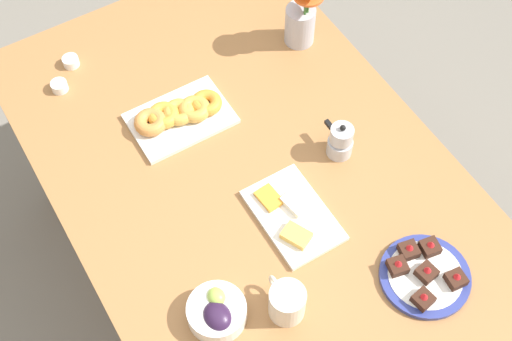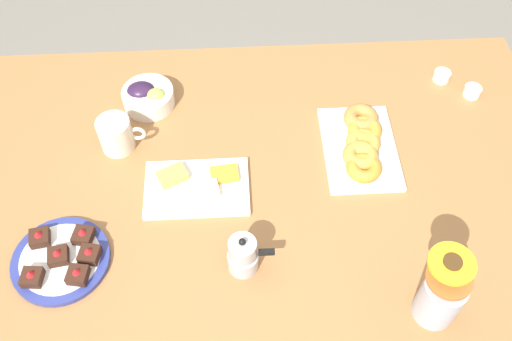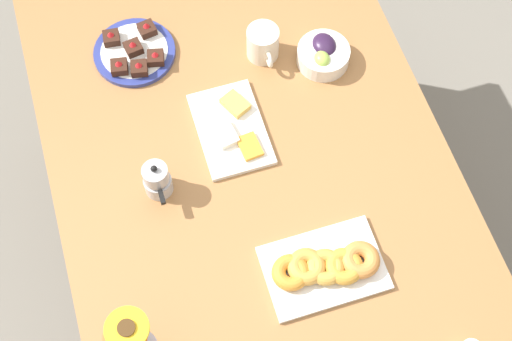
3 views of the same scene
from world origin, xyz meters
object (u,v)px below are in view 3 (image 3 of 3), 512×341
(grape_bowl, at_px, (323,54))
(dessert_plate, at_px, (135,52))
(dining_table, at_px, (256,192))
(moka_pot, at_px, (157,180))
(croissant_platter, at_px, (325,267))
(cheese_platter, at_px, (232,128))
(coffee_mug, at_px, (263,43))

(grape_bowl, height_order, dessert_plate, grape_bowl)
(dining_table, height_order, moka_pot, moka_pot)
(grape_bowl, distance_m, moka_pot, 0.57)
(dining_table, bearing_deg, croissant_platter, 16.44)
(dining_table, relative_size, croissant_platter, 5.66)
(dining_table, xyz_separation_m, croissant_platter, (0.28, 0.08, 0.11))
(dining_table, bearing_deg, moka_pot, -99.94)
(moka_pot, bearing_deg, cheese_platter, 115.98)
(coffee_mug, height_order, croissant_platter, coffee_mug)
(grape_bowl, height_order, moka_pot, moka_pot)
(grape_bowl, relative_size, moka_pot, 1.20)
(moka_pot, bearing_deg, coffee_mug, 130.35)
(dining_table, bearing_deg, coffee_mug, 159.94)
(croissant_platter, bearing_deg, moka_pot, -135.01)
(grape_bowl, bearing_deg, dining_table, -44.30)
(dining_table, xyz_separation_m, coffee_mug, (-0.36, 0.13, 0.13))
(coffee_mug, xyz_separation_m, cheese_platter, (0.21, -0.15, -0.04))
(coffee_mug, height_order, moka_pot, moka_pot)
(coffee_mug, distance_m, grape_bowl, 0.17)
(coffee_mug, xyz_separation_m, croissant_platter, (0.64, -0.05, -0.03))
(croissant_platter, bearing_deg, coffee_mug, 175.76)
(coffee_mug, bearing_deg, croissant_platter, -4.24)
(grape_bowl, relative_size, croissant_platter, 0.50)
(coffee_mug, xyz_separation_m, grape_bowl, (0.07, 0.15, -0.02))
(grape_bowl, xyz_separation_m, moka_pot, (0.24, -0.52, 0.02))
(cheese_platter, relative_size, dessert_plate, 1.16)
(dessert_plate, bearing_deg, grape_bowl, 70.59)
(moka_pot, bearing_deg, grape_bowl, 115.21)
(dining_table, relative_size, coffee_mug, 13.05)
(grape_bowl, bearing_deg, moka_pot, -64.79)
(dining_table, bearing_deg, cheese_platter, -172.47)
(croissant_platter, bearing_deg, dining_table, -163.56)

